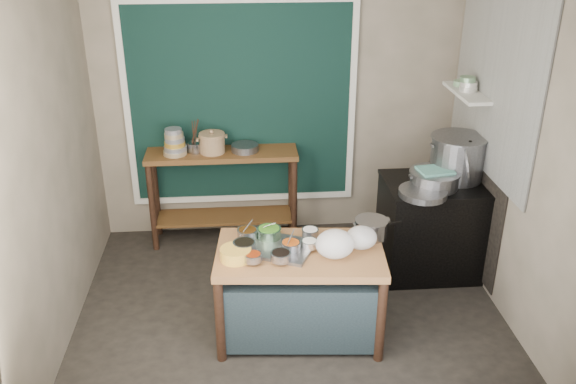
{
  "coord_description": "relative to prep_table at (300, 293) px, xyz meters",
  "views": [
    {
      "loc": [
        -0.36,
        -4.21,
        3.07
      ],
      "look_at": [
        0.0,
        0.25,
        0.98
      ],
      "focal_mm": 38.0,
      "sensor_mm": 36.0,
      "label": 1
    }
  ],
  "objects": [
    {
      "name": "green_cloth",
      "position": [
        1.24,
        0.77,
        0.66
      ],
      "size": [
        0.31,
        0.26,
        0.02
      ],
      "primitive_type": "cube",
      "rotation": [
        0.0,
        0.0,
        0.15
      ],
      "color": "#569E8D",
      "rests_on": "steamer"
    },
    {
      "name": "plastic_bag_a",
      "position": [
        0.24,
        -0.1,
        0.48
      ],
      "size": [
        0.35,
        0.32,
        0.21
      ],
      "primitive_type": "ellipsoid",
      "rotation": [
        0.0,
        0.0,
        -0.34
      ],
      "color": "white",
      "rests_on": "prep_table"
    },
    {
      "name": "utensil_cup",
      "position": [
        -0.85,
        1.6,
        0.62
      ],
      "size": [
        0.19,
        0.19,
        0.1
      ],
      "primitive_type": "cylinder",
      "rotation": [
        0.0,
        0.0,
        -0.14
      ],
      "color": "gray",
      "rests_on": "back_counter"
    },
    {
      "name": "curtain_panel",
      "position": [
        -0.4,
        1.77,
        0.98
      ],
      "size": [
        2.1,
        0.02,
        1.9
      ],
      "primitive_type": "cube",
      "color": "black",
      "rests_on": "back_wall"
    },
    {
      "name": "stove_top",
      "position": [
        1.3,
        0.85,
        0.49
      ],
      "size": [
        0.92,
        0.69,
        0.03
      ],
      "primitive_type": "cube",
      "color": "black",
      "rests_on": "stove_block"
    },
    {
      "name": "yellow_basin",
      "position": [
        -0.48,
        -0.08,
        0.42
      ],
      "size": [
        0.3,
        0.3,
        0.09
      ],
      "primitive_type": "cylinder",
      "rotation": [
        0.0,
        0.0,
        -0.43
      ],
      "color": "orange",
      "rests_on": "prep_table"
    },
    {
      "name": "tile_panel",
      "position": [
        1.69,
        0.85,
        1.48
      ],
      "size": [
        0.02,
        1.7,
        1.7
      ],
      "primitive_type": "cube",
      "color": "#B2B2AA",
      "rests_on": "right_wall"
    },
    {
      "name": "shelf_bowl_green",
      "position": [
        1.58,
        1.33,
        1.26
      ],
      "size": [
        0.16,
        0.16,
        0.05
      ],
      "primitive_type": "cylinder",
      "rotation": [
        0.0,
        0.0,
        0.24
      ],
      "color": "gray",
      "rests_on": "wall_shelf"
    },
    {
      "name": "soot_patch",
      "position": [
        1.69,
        0.95,
        0.32
      ],
      "size": [
        0.01,
        1.3,
        1.3
      ],
      "primitive_type": "cube",
      "color": "black",
      "rests_on": "right_wall"
    },
    {
      "name": "saucepan",
      "position": [
        0.57,
        0.18,
        0.45
      ],
      "size": [
        0.32,
        0.32,
        0.14
      ],
      "primitive_type": null,
      "rotation": [
        0.0,
        0.0,
        0.23
      ],
      "color": "gray",
      "rests_on": "prep_table"
    },
    {
      "name": "back_counter",
      "position": [
        -0.6,
        1.58,
        0.1
      ],
      "size": [
        1.45,
        0.4,
        0.95
      ],
      "primitive_type": "cube",
      "color": "#563518",
      "rests_on": "floor"
    },
    {
      "name": "shelf_bowl_stack",
      "position": [
        1.58,
        1.15,
        1.3
      ],
      "size": [
        0.16,
        0.16,
        0.13
      ],
      "color": "silver",
      "rests_on": "wall_shelf"
    },
    {
      "name": "condiment_bowls",
      "position": [
        -0.21,
        0.05,
        0.43
      ],
      "size": [
        0.66,
        0.51,
        0.07
      ],
      "color": "silver",
      "rests_on": "condiment_tray"
    },
    {
      "name": "plastic_bag_b",
      "position": [
        0.46,
        0.0,
        0.46
      ],
      "size": [
        0.29,
        0.27,
        0.18
      ],
      "primitive_type": "ellipsoid",
      "rotation": [
        0.0,
        0.0,
        0.36
      ],
      "color": "white",
      "rests_on": "prep_table"
    },
    {
      "name": "steamer",
      "position": [
        1.24,
        0.77,
        0.58
      ],
      "size": [
        0.51,
        0.51,
        0.14
      ],
      "primitive_type": null,
      "rotation": [
        0.0,
        0.0,
        0.17
      ],
      "color": "gray",
      "rests_on": "stove_top"
    },
    {
      "name": "pot_lid",
      "position": [
        1.51,
        0.81,
        0.7
      ],
      "size": [
        0.19,
        0.42,
        0.4
      ],
      "primitive_type": "cylinder",
      "rotation": [
        0.0,
        1.36,
        -0.22
      ],
      "color": "gray",
      "rests_on": "stove_top"
    },
    {
      "name": "prep_table",
      "position": [
        0.0,
        0.0,
        0.0
      ],
      "size": [
        1.3,
        0.82,
        0.75
      ],
      "primitive_type": "cube",
      "rotation": [
        0.0,
        0.0,
        -0.08
      ],
      "color": "#976437",
      "rests_on": "floor"
    },
    {
      "name": "wall_shelf",
      "position": [
        1.58,
        1.15,
        1.23
      ],
      "size": [
        0.22,
        0.7,
        0.03
      ],
      "primitive_type": "cube",
      "color": "beige",
      "rests_on": "right_wall"
    },
    {
      "name": "right_wall",
      "position": [
        1.71,
        0.3,
        1.02
      ],
      "size": [
        0.02,
        3.0,
        2.8
      ],
      "primitive_type": "cube",
      "color": "gray",
      "rests_on": "floor"
    },
    {
      "name": "stock_pot",
      "position": [
        1.48,
        0.94,
        0.7
      ],
      "size": [
        0.57,
        0.57,
        0.39
      ],
      "primitive_type": null,
      "rotation": [
        0.0,
        0.0,
        0.15
      ],
      "color": "gray",
      "rests_on": "stove_top"
    },
    {
      "name": "floor",
      "position": [
        -0.05,
        0.3,
        -0.39
      ],
      "size": [
        3.5,
        3.0,
        0.02
      ],
      "primitive_type": "cube",
      "color": "#29241F",
      "rests_on": "ground"
    },
    {
      "name": "condiment_tray",
      "position": [
        -0.18,
        0.05,
        0.39
      ],
      "size": [
        0.65,
        0.58,
        0.02
      ],
      "primitive_type": "cube",
      "rotation": [
        0.0,
        0.0,
        -0.42
      ],
      "color": "gray",
      "rests_on": "prep_table"
    },
    {
      "name": "bowl_stack",
      "position": [
        -1.03,
        1.55,
        0.69
      ],
      "size": [
        0.23,
        0.23,
        0.25
      ],
      "color": "tan",
      "rests_on": "back_counter"
    },
    {
      "name": "curtain_frame",
      "position": [
        -0.4,
        1.76,
        0.98
      ],
      "size": [
        2.22,
        0.03,
        2.02
      ],
      "primitive_type": null,
      "color": "beige",
      "rests_on": "back_wall"
    },
    {
      "name": "ceramic_crock",
      "position": [
        -0.69,
        1.57,
        0.66
      ],
      "size": [
        0.32,
        0.32,
        0.17
      ],
      "primitive_type": null,
      "rotation": [
        0.0,
        0.0,
        0.27
      ],
      "color": "#8B6F4C",
      "rests_on": "back_counter"
    },
    {
      "name": "left_wall",
      "position": [
        -1.81,
        0.3,
        1.02
      ],
      "size": [
        0.02,
        3.0,
        2.8
      ],
      "primitive_type": "cube",
      "color": "gray",
      "rests_on": "floor"
    },
    {
      "name": "back_wall",
      "position": [
        -0.05,
        1.81,
        1.02
      ],
      "size": [
        3.5,
        0.02,
        2.8
      ],
      "primitive_type": "cube",
      "color": "gray",
      "rests_on": "floor"
    },
    {
      "name": "stove_block",
      "position": [
        1.3,
        0.85,
        0.05
      ],
      "size": [
        0.9,
        0.68,
        0.85
      ],
      "primitive_type": "cube",
      "color": "black",
      "rests_on": "floor"
    },
    {
      "name": "shallow_pan",
      "position": [
        1.09,
        0.6,
        0.53
      ],
      "size": [
        0.52,
        0.52,
        0.05
      ],
      "primitive_type": "cylinder",
      "rotation": [
        0.0,
        0.0,
        0.34
      ],
      "color": "gray",
      "rests_on": "stove_top"
    },
    {
      "name": "wide_bowl",
      "position": [
        -0.38,
        1.58,
        0.61
      ],
      "size": [
        0.32,
        0.32,
        0.07
      ],
      "primitive_type": "cylinder",
      "rotation": [
        0.0,
        0.0,
        0.26
      ],
      "color": "gray",
      "rests_on": "back_counter"
    }
  ]
}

